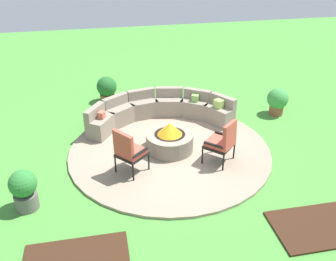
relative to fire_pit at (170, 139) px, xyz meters
name	(u,v)px	position (x,y,z in m)	size (l,w,h in m)	color
ground_plane	(170,151)	(0.00, 0.00, -0.32)	(24.00, 24.00, 0.00)	#478C38
patio_circle	(170,150)	(0.00, 0.00, -0.29)	(4.66, 4.66, 0.06)	gray
mulch_bed_right	(320,226)	(2.10, -2.97, -0.30)	(1.66, 1.06, 0.04)	#382114
fire_pit	(170,139)	(0.00, 0.00, 0.00)	(1.09, 1.09, 0.69)	gray
curved_stone_bench	(159,111)	(0.00, 1.46, 0.04)	(3.83, 1.51, 0.73)	gray
lounge_chair_front_left	(129,150)	(-1.01, -0.74, 0.29)	(0.75, 0.77, 1.05)	black
lounge_chair_front_right	(223,141)	(1.01, -0.73, 0.27)	(0.80, 0.81, 1.01)	black
potted_plant_0	(277,101)	(3.28, 1.33, 0.09)	(0.57, 0.57, 0.76)	brown
potted_plant_1	(107,88)	(-1.25, 3.11, 0.09)	(0.59, 0.59, 0.77)	brown
potted_plant_2	(24,189)	(-3.01, -1.42, 0.11)	(0.51, 0.51, 0.81)	#605B56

